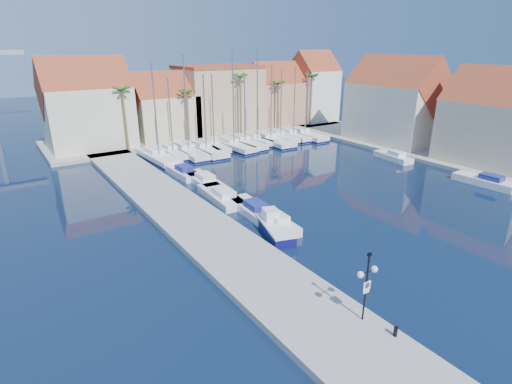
% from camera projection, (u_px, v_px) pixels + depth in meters
% --- Properties ---
extents(ground, '(260.00, 260.00, 0.00)m').
position_uv_depth(ground, '(374.00, 257.00, 30.74)').
color(ground, black).
rests_on(ground, ground).
extents(quay_west, '(6.00, 77.00, 0.50)m').
position_uv_depth(quay_west, '(192.00, 220.00, 36.48)').
color(quay_west, gray).
rests_on(quay_west, ground).
extents(shore_north, '(54.00, 16.00, 0.50)m').
position_uv_depth(shore_north, '(205.00, 132.00, 73.30)').
color(shore_north, gray).
rests_on(shore_north, ground).
extents(shore_east, '(12.00, 60.00, 0.50)m').
position_uv_depth(shore_east, '(440.00, 153.00, 59.06)').
color(shore_east, gray).
rests_on(shore_east, ground).
extents(lamp_post, '(1.47, 0.42, 4.32)m').
position_uv_depth(lamp_post, '(367.00, 277.00, 21.95)').
color(lamp_post, black).
rests_on(lamp_post, quay_west).
extents(bollard, '(0.23, 0.23, 0.56)m').
position_uv_depth(bollard, '(395.00, 331.00, 21.52)').
color(bollard, black).
rests_on(bollard, quay_west).
extents(fishing_boat, '(3.33, 5.78, 1.92)m').
position_uv_depth(fishing_boat, '(274.00, 227.00, 34.22)').
color(fishing_boat, '#0F0E52').
rests_on(fishing_boat, ground).
extents(motorboat_west_0, '(2.49, 6.40, 1.40)m').
position_uv_depth(motorboat_west_0, '(274.00, 221.00, 35.69)').
color(motorboat_west_0, white).
rests_on(motorboat_west_0, ground).
extents(motorboat_west_1, '(2.72, 6.89, 1.40)m').
position_uv_depth(motorboat_west_1, '(253.00, 209.00, 38.42)').
color(motorboat_west_1, white).
rests_on(motorboat_west_1, ground).
extents(motorboat_west_2, '(2.88, 7.55, 1.40)m').
position_uv_depth(motorboat_west_2, '(221.00, 196.00, 41.75)').
color(motorboat_west_2, white).
rests_on(motorboat_west_2, ground).
extents(motorboat_west_3, '(2.54, 7.06, 1.40)m').
position_uv_depth(motorboat_west_3, '(203.00, 180.00, 46.69)').
color(motorboat_west_3, white).
rests_on(motorboat_west_3, ground).
extents(motorboat_west_4, '(2.27, 6.76, 1.40)m').
position_uv_depth(motorboat_west_4, '(183.00, 172.00, 49.74)').
color(motorboat_west_4, white).
rests_on(motorboat_west_4, ground).
extents(motorboat_east_0, '(2.46, 6.88, 1.40)m').
position_uv_depth(motorboat_east_0, '(486.00, 181.00, 46.35)').
color(motorboat_east_0, white).
rests_on(motorboat_east_0, ground).
extents(motorboat_east_1, '(2.67, 6.18, 1.40)m').
position_uv_depth(motorboat_east_1, '(393.00, 157.00, 56.46)').
color(motorboat_east_1, white).
rests_on(motorboat_east_1, ground).
extents(sailboat_0, '(3.30, 10.65, 13.21)m').
position_uv_depth(sailboat_0, '(157.00, 157.00, 56.17)').
color(sailboat_0, white).
rests_on(sailboat_0, ground).
extents(sailboat_1, '(2.20, 8.08, 11.08)m').
position_uv_depth(sailboat_1, '(172.00, 152.00, 58.39)').
color(sailboat_1, white).
rests_on(sailboat_1, ground).
extents(sailboat_2, '(2.96, 11.20, 14.24)m').
position_uv_depth(sailboat_2, '(187.00, 151.00, 59.27)').
color(sailboat_2, white).
rests_on(sailboat_2, ground).
extents(sailboat_3, '(3.19, 11.07, 11.51)m').
position_uv_depth(sailboat_3, '(204.00, 149.00, 60.29)').
color(sailboat_3, white).
rests_on(sailboat_3, ground).
extents(sailboat_4, '(3.06, 9.06, 11.33)m').
position_uv_depth(sailboat_4, '(213.00, 146.00, 62.24)').
color(sailboat_4, white).
rests_on(sailboat_4, ground).
extents(sailboat_5, '(3.50, 10.43, 14.79)m').
position_uv_depth(sailboat_5, '(232.00, 145.00, 62.70)').
color(sailboat_5, white).
rests_on(sailboat_5, ground).
extents(sailboat_6, '(2.81, 10.46, 11.52)m').
position_uv_depth(sailboat_6, '(243.00, 142.00, 64.41)').
color(sailboat_6, white).
rests_on(sailboat_6, ground).
extents(sailboat_7, '(2.70, 8.22, 14.61)m').
position_uv_depth(sailboat_7, '(255.00, 140.00, 65.88)').
color(sailboat_7, white).
rests_on(sailboat_7, ground).
extents(sailboat_8, '(3.54, 11.89, 12.35)m').
position_uv_depth(sailboat_8, '(269.00, 139.00, 66.59)').
color(sailboat_8, white).
rests_on(sailboat_8, ground).
extents(sailboat_9, '(2.93, 9.47, 11.67)m').
position_uv_depth(sailboat_9, '(279.00, 136.00, 68.55)').
color(sailboat_9, white).
rests_on(sailboat_9, ground).
extents(sailboat_10, '(2.56, 8.86, 12.07)m').
position_uv_depth(sailboat_10, '(292.00, 135.00, 69.40)').
color(sailboat_10, white).
rests_on(sailboat_10, ground).
extents(sailboat_11, '(2.94, 10.81, 11.44)m').
position_uv_depth(sailboat_11, '(303.00, 134.00, 70.29)').
color(sailboat_11, white).
rests_on(sailboat_11, ground).
extents(building_0, '(12.30, 9.00, 13.50)m').
position_uv_depth(building_0, '(87.00, 108.00, 59.91)').
color(building_0, beige).
rests_on(building_0, shore_north).
extents(building_1, '(10.30, 8.00, 11.00)m').
position_uv_depth(building_1, '(164.00, 109.00, 66.60)').
color(building_1, beige).
rests_on(building_1, shore_north).
extents(building_2, '(14.20, 10.20, 11.50)m').
position_uv_depth(building_2, '(219.00, 98.00, 72.79)').
color(building_2, tan).
rests_on(building_2, shore_north).
extents(building_3, '(10.30, 8.00, 12.00)m').
position_uv_depth(building_3, '(275.00, 96.00, 78.42)').
color(building_3, tan).
rests_on(building_3, shore_north).
extents(building_4, '(8.30, 8.00, 14.00)m').
position_uv_depth(building_4, '(313.00, 89.00, 81.96)').
color(building_4, white).
rests_on(building_4, shore_north).
extents(building_5, '(9.00, 12.30, 12.50)m').
position_uv_depth(building_5, '(497.00, 122.00, 51.63)').
color(building_5, beige).
rests_on(building_5, shore_east).
extents(building_6, '(9.00, 14.30, 13.50)m').
position_uv_depth(building_6, '(395.00, 104.00, 63.91)').
color(building_6, beige).
rests_on(building_6, shore_east).
extents(palm_0, '(2.60, 2.60, 10.15)m').
position_uv_depth(palm_0, '(122.00, 91.00, 57.22)').
color(palm_0, brown).
rests_on(palm_0, shore_north).
extents(palm_1, '(2.60, 2.60, 9.15)m').
position_uv_depth(palm_1, '(186.00, 94.00, 62.76)').
color(palm_1, brown).
rests_on(palm_1, shore_north).
extents(palm_2, '(2.60, 2.60, 11.15)m').
position_uv_depth(palm_2, '(240.00, 79.00, 67.34)').
color(palm_2, brown).
rests_on(palm_2, shore_north).
extents(palm_3, '(2.60, 2.60, 9.65)m').
position_uv_depth(palm_3, '(278.00, 85.00, 72.00)').
color(palm_3, brown).
rests_on(palm_3, shore_north).
extents(palm_4, '(2.60, 2.60, 10.65)m').
position_uv_depth(palm_4, '(312.00, 78.00, 75.86)').
color(palm_4, brown).
rests_on(palm_4, shore_north).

